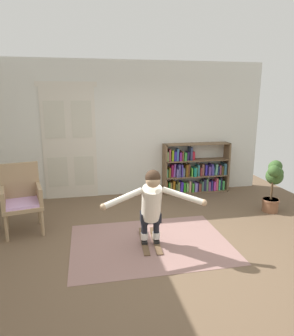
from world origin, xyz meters
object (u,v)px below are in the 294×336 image
object	(u,v)px
bookshelf	(194,172)
wicker_chair	(22,197)
potted_plant	(274,180)
skis_pair	(150,241)
person_skier	(152,202)

from	to	relation	value
bookshelf	wicker_chair	world-z (taller)	bookshelf
wicker_chair	potted_plant	distance (m)	4.51
potted_plant	skis_pair	xyz separation A→B (m)	(-2.57, -0.81, -0.59)
skis_pair	person_skier	world-z (taller)	person_skier
skis_pair	bookshelf	bearing A→B (deg)	56.38
wicker_chair	person_skier	world-z (taller)	person_skier
bookshelf	potted_plant	xyz separation A→B (m)	(1.06, -1.44, 0.14)
bookshelf	person_skier	distance (m)	2.87
wicker_chair	potted_plant	xyz separation A→B (m)	(4.51, -0.03, 0.03)
potted_plant	skis_pair	bearing A→B (deg)	-162.40
wicker_chair	potted_plant	world-z (taller)	wicker_chair
potted_plant	person_skier	world-z (taller)	person_skier
potted_plant	person_skier	size ratio (longest dim) A/B	0.69
bookshelf	skis_pair	size ratio (longest dim) A/B	1.89
wicker_chair	person_skier	distance (m)	2.18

